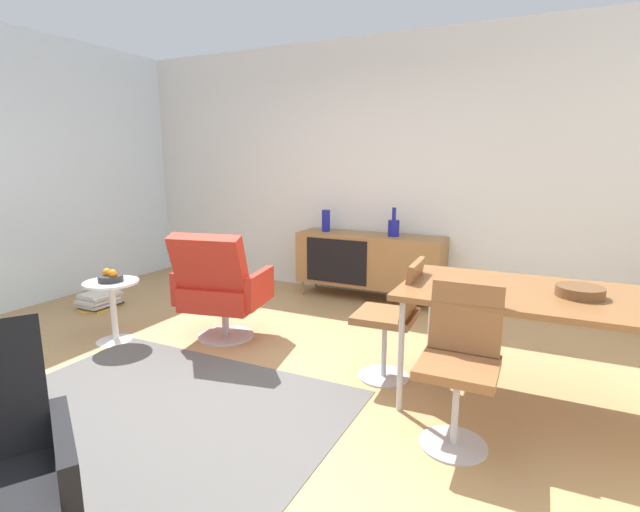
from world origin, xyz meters
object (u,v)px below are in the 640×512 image
object	(u,v)px
dining_chair_near_window	(394,315)
sideboard	(369,260)
vase_sculptural_dark	(394,227)
dining_table	(540,299)
side_table_round	(113,304)
wooden_bowl_on_table	(580,291)
dining_chair_front_left	(460,360)
magazine_stack	(99,301)
vase_cobalt	(326,221)
fruit_bowl	(110,277)
lounge_chair_red	(220,287)

from	to	relation	value
dining_chair_near_window	sideboard	bearing A→B (deg)	115.07
sideboard	vase_sculptural_dark	xyz separation A→B (m)	(0.26, 0.00, 0.38)
dining_table	side_table_round	xyz separation A→B (m)	(-3.22, -0.34, -0.38)
wooden_bowl_on_table	dining_chair_front_left	size ratio (longest dim) A/B	0.30
side_table_round	sideboard	bearing A→B (deg)	54.48
wooden_bowl_on_table	magazine_stack	distance (m)	4.37
vase_cobalt	fruit_bowl	distance (m)	2.34
dining_chair_front_left	side_table_round	xyz separation A→B (m)	(-2.87, 0.22, -0.15)
vase_sculptural_dark	dining_table	size ratio (longest dim) A/B	0.19
dining_chair_front_left	magazine_stack	distance (m)	3.86
vase_sculptural_dark	sideboard	bearing A→B (deg)	-179.59
dining_table	fruit_bowl	distance (m)	3.24
wooden_bowl_on_table	fruit_bowl	world-z (taller)	wooden_bowl_on_table
dining_chair_near_window	lounge_chair_red	bearing A→B (deg)	177.25
dining_table	side_table_round	distance (m)	3.26
fruit_bowl	magazine_stack	size ratio (longest dim) A/B	0.50
dining_chair_front_left	magazine_stack	xyz separation A→B (m)	(-3.76, 0.78, -0.39)
magazine_stack	fruit_bowl	bearing A→B (deg)	-32.52
vase_cobalt	magazine_stack	xyz separation A→B (m)	(-1.87, -1.54, -0.76)
vase_cobalt	dining_chair_near_window	world-z (taller)	vase_cobalt
vase_sculptural_dark	fruit_bowl	world-z (taller)	vase_sculptural_dark
wooden_bowl_on_table	dining_chair_front_left	distance (m)	0.84
dining_chair_near_window	magazine_stack	bearing A→B (deg)	176.08
vase_cobalt	dining_chair_near_window	size ratio (longest dim) A/B	0.28
vase_sculptural_dark	dining_table	distance (m)	2.29
sideboard	dining_chair_front_left	xyz separation A→B (m)	(1.36, -2.32, 0.03)
dining_chair_front_left	lounge_chair_red	xyz separation A→B (m)	(-2.07, 0.64, -0.00)
sideboard	vase_cobalt	xyz separation A→B (m)	(-0.52, 0.00, 0.40)
vase_cobalt	lounge_chair_red	size ratio (longest dim) A/B	0.26
dining_chair_front_left	dining_chair_near_window	xyz separation A→B (m)	(-0.54, 0.56, 0.00)
dining_chair_near_window	vase_sculptural_dark	bearing A→B (deg)	107.65
wooden_bowl_on_table	magazine_stack	world-z (taller)	wooden_bowl_on_table
sideboard	dining_chair_front_left	bearing A→B (deg)	-59.62
lounge_chair_red	fruit_bowl	world-z (taller)	lounge_chair_red
wooden_bowl_on_table	magazine_stack	xyz separation A→B (m)	(-4.31, 0.22, -0.69)
vase_sculptural_dark	dining_table	bearing A→B (deg)	-50.62
side_table_round	dining_table	bearing A→B (deg)	6.07
vase_sculptural_dark	lounge_chair_red	world-z (taller)	vase_sculptural_dark
dining_table	lounge_chair_red	bearing A→B (deg)	178.19
sideboard	dining_chair_front_left	distance (m)	2.69
vase_sculptural_dark	magazine_stack	distance (m)	3.16
dining_chair_front_left	lounge_chair_red	distance (m)	2.16
vase_sculptural_dark	dining_chair_front_left	bearing A→B (deg)	-64.70
sideboard	vase_cobalt	distance (m)	0.66
wooden_bowl_on_table	magazine_stack	bearing A→B (deg)	177.06
magazine_stack	sideboard	bearing A→B (deg)	32.79
dining_chair_front_left	side_table_round	distance (m)	2.88
vase_cobalt	lounge_chair_red	xyz separation A→B (m)	(-0.18, -1.69, -0.37)
vase_cobalt	side_table_round	xyz separation A→B (m)	(-0.98, -2.11, -0.52)
vase_sculptural_dark	lounge_chair_red	distance (m)	1.98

